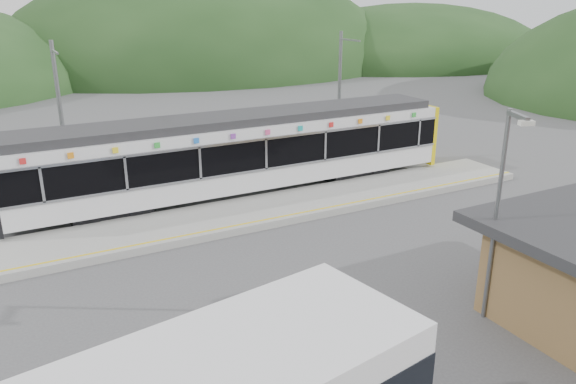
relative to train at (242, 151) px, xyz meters
name	(u,v)px	position (x,y,z in m)	size (l,w,h in m)	color
ground	(304,242)	(-0.15, -6.00, -2.06)	(120.00, 120.00, 0.00)	#4C4C4F
hills	(360,180)	(6.04, -0.71, -2.06)	(146.00, 149.00, 26.00)	#1E3D19
platform	(266,210)	(-0.15, -2.70, -1.91)	(26.00, 3.20, 0.30)	#9E9E99
yellow_line	(280,217)	(-0.15, -4.00, -1.76)	(26.00, 0.10, 0.01)	yellow
train	(242,151)	(0.00, 0.00, 0.00)	(20.44, 3.01, 3.74)	black
catenary_mast_west	(62,122)	(-7.15, 2.56, 1.58)	(0.18, 1.80, 7.00)	slate
catenary_mast_east	(340,96)	(6.85, 2.56, 1.58)	(0.18, 1.80, 7.00)	slate
lamp_post	(502,200)	(1.80, -13.03, 1.51)	(0.50, 1.11, 5.99)	slate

